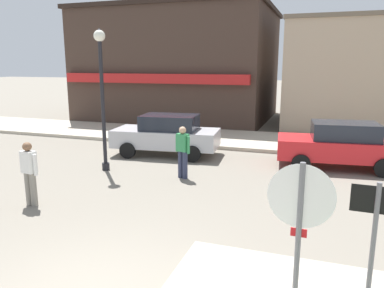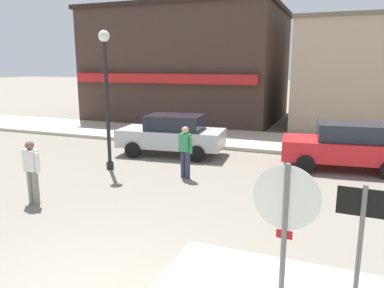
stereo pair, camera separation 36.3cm
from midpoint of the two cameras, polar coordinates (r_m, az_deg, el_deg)
name	(u,v)px [view 2 (the right image)]	position (r m, az deg, el deg)	size (l,w,h in m)	color
kerb_far	(256,141)	(17.11, 10.40, 0.50)	(80.00, 4.00, 0.15)	#B7AD99
stop_sign	(285,225)	(4.87, 16.08, -11.80)	(0.82, 0.08, 2.30)	slate
one_way_sign	(360,247)	(5.08, 26.12, -13.88)	(0.60, 0.06, 2.10)	slate
lamp_post	(106,80)	(12.39, -12.14, 9.54)	(0.36, 0.36, 4.54)	black
parked_car_nearest	(172,134)	(14.40, -2.32, 1.51)	(4.16, 2.20, 1.56)	#B7B7BC
parked_car_second	(346,146)	(13.41, 23.15, -0.25)	(4.16, 2.19, 1.56)	red
pedestrian_crossing_near	(32,170)	(10.08, -22.28, -3.69)	(0.56, 0.28, 1.61)	gray
pedestrian_crossing_far	(185,151)	(11.40, -0.11, -1.01)	(0.55, 0.33, 1.61)	#2D334C
building_corner_shop	(192,65)	(24.57, 0.40, 11.91)	(11.42, 9.45, 6.75)	#3D2D26
building_storefront_left_near	(359,75)	(22.42, 24.58, 9.53)	(6.49, 7.50, 5.74)	tan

